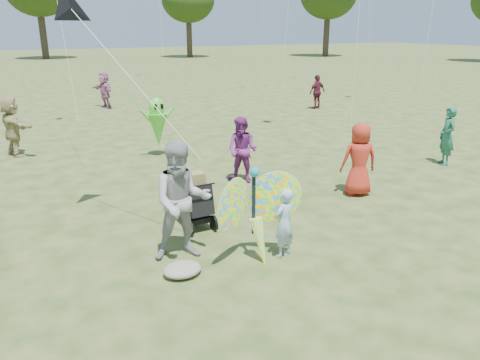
# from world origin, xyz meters

# --- Properties ---
(ground) EXTENTS (160.00, 160.00, 0.00)m
(ground) POSITION_xyz_m (0.00, 0.00, 0.00)
(ground) COLOR #51592B
(ground) RESTS_ON ground
(child_girl) EXTENTS (0.50, 0.41, 1.18)m
(child_girl) POSITION_xyz_m (0.12, 0.54, 0.59)
(child_girl) COLOR #95B2D4
(child_girl) RESTS_ON ground
(adult_man) EXTENTS (1.11, 0.96, 1.97)m
(adult_man) POSITION_xyz_m (-1.37, 1.27, 0.98)
(adult_man) COLOR #98989D
(adult_man) RESTS_ON ground
(grey_bag) EXTENTS (0.60, 0.49, 0.19)m
(grey_bag) POSITION_xyz_m (-1.61, 0.70, 0.10)
(grey_bag) COLOR gray
(grey_bag) RESTS_ON ground
(crowd_a) EXTENTS (0.94, 0.76, 1.65)m
(crowd_a) POSITION_xyz_m (3.23, 2.32, 0.83)
(crowd_a) COLOR red
(crowd_a) RESTS_ON ground
(crowd_d) EXTENTS (1.06, 1.70, 1.75)m
(crowd_d) POSITION_xyz_m (-3.49, 9.60, 0.87)
(crowd_d) COLOR tan
(crowd_d) RESTS_ON ground
(crowd_e) EXTENTS (0.96, 0.99, 1.61)m
(crowd_e) POSITION_xyz_m (1.33, 4.32, 0.80)
(crowd_e) COLOR #792876
(crowd_e) RESTS_ON ground
(crowd_f) EXTENTS (0.60, 0.69, 1.61)m
(crowd_f) POSITION_xyz_m (7.00, 3.09, 0.80)
(crowd_f) COLOR #24614B
(crowd_f) RESTS_ON ground
(crowd_h) EXTENTS (0.96, 0.51, 1.55)m
(crowd_h) POSITION_xyz_m (9.37, 12.23, 0.78)
(crowd_h) COLOR #541C2A
(crowd_h) RESTS_ON ground
(crowd_j) EXTENTS (0.92, 1.61, 1.66)m
(crowd_j) POSITION_xyz_m (0.73, 17.03, 0.83)
(crowd_j) COLOR #AA618E
(crowd_j) RESTS_ON ground
(jogging_stroller) EXTENTS (0.54, 1.06, 1.09)m
(jogging_stroller) POSITION_xyz_m (-0.74, 2.39, 0.61)
(jogging_stroller) COLOR black
(jogging_stroller) RESTS_ON ground
(butterfly_kite) EXTENTS (1.74, 0.75, 1.78)m
(butterfly_kite) POSITION_xyz_m (-0.36, 0.63, 0.80)
(butterfly_kite) COLOR #FA273C
(butterfly_kite) RESTS_ON ground
(delta_kite_rig) EXTENTS (1.91, 2.46, 2.78)m
(delta_kite_rig) POSITION_xyz_m (-2.42, 3.48, 3.93)
(delta_kite_rig) COLOR black
(delta_kite_rig) RESTS_ON ground
(alien_kite) EXTENTS (1.12, 0.69, 1.74)m
(alien_kite) POSITION_xyz_m (0.25, 7.53, 0.97)
(alien_kite) COLOR #50D532
(alien_kite) RESTS_ON ground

